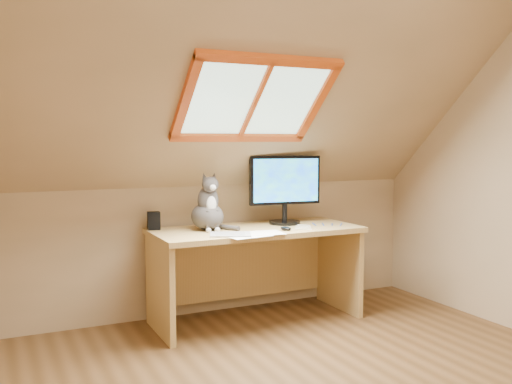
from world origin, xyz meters
TOP-DOWN VIEW (x-y plane):
  - room_shell at (0.00, -0.09)m, footprint 3.52×3.52m
  - desk at (0.17, 1.45)m, footprint 1.54×0.67m
  - monitor at (0.46, 1.47)m, footprint 0.58×0.24m
  - cat at (-0.19, 1.44)m, footprint 0.23×0.28m
  - desk_speaker at (-0.54, 1.63)m, footprint 0.10×0.10m
  - graphics_tablet at (-0.13, 1.15)m, footprint 0.33×0.29m
  - mouse at (0.31, 1.17)m, footprint 0.08×0.10m
  - papers at (0.04, 1.12)m, footprint 0.33×0.27m
  - cables at (0.64, 1.26)m, footprint 0.51×0.26m

SIDE VIEW (x-z plane):
  - desk at x=0.17m, z-range 0.13..0.84m
  - papers at x=0.04m, z-range 0.70..0.71m
  - cables at x=0.64m, z-range 0.70..0.71m
  - graphics_tablet at x=-0.13m, z-range 0.70..0.72m
  - mouse at x=0.31m, z-range 0.70..0.73m
  - desk_speaker at x=-0.54m, z-range 0.70..0.83m
  - cat at x=-0.19m, z-range 0.64..1.07m
  - monitor at x=0.46m, z-range 0.74..1.27m
  - room_shell at x=0.00m, z-range 0.23..2.64m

